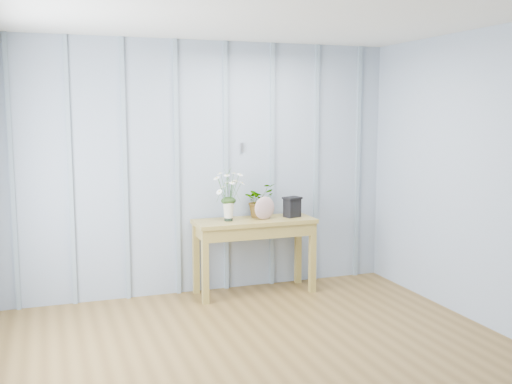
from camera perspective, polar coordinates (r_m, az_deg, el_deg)
name	(u,v)px	position (r m, az deg, el deg)	size (l,w,h in m)	color
ground	(287,383)	(4.22, 2.99, -17.73)	(4.50, 4.50, 0.00)	brown
room_shell	(243,88)	(4.67, -1.21, 9.84)	(4.00, 4.50, 2.50)	#93A0B3
sideboard	(254,231)	(5.96, -0.16, -3.70)	(1.20, 0.45, 0.75)	olive
daisy_vase	(228,188)	(5.81, -2.65, 0.37)	(0.36, 0.28, 0.52)	black
spider_plant	(259,200)	(6.04, 0.29, -0.79)	(0.31, 0.27, 0.34)	#1C3613
felt_disc_vessel	(265,208)	(5.91, 0.82, -1.54)	(0.23, 0.06, 0.23)	#844552
carved_box	(292,207)	(6.06, 3.47, -1.42)	(0.20, 0.18, 0.21)	black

